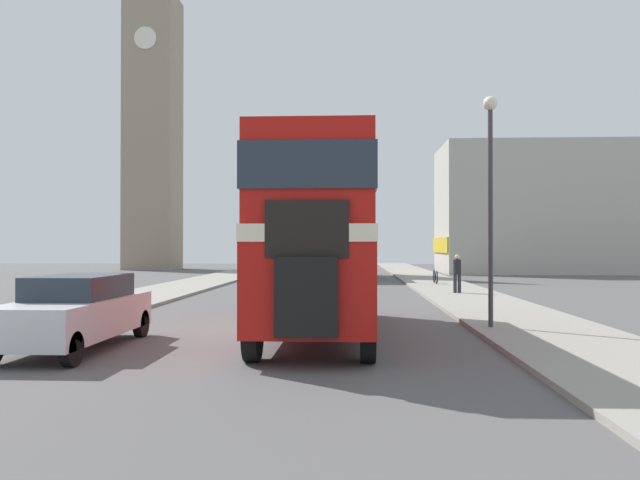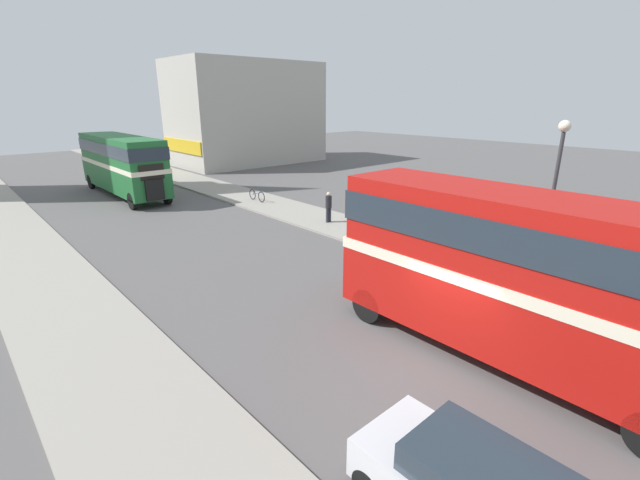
# 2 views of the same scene
# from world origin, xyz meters

# --- Properties ---
(ground_plane) EXTENTS (120.00, 120.00, 0.00)m
(ground_plane) POSITION_xyz_m (0.00, 0.00, 0.00)
(ground_plane) COLOR #565454
(sidewalk_right) EXTENTS (3.50, 120.00, 0.12)m
(sidewalk_right) POSITION_xyz_m (6.75, 0.00, 0.06)
(sidewalk_right) COLOR gray
(sidewalk_right) RESTS_ON ground_plane
(sidewalk_left) EXTENTS (3.50, 120.00, 0.12)m
(sidewalk_left) POSITION_xyz_m (-6.75, 0.00, 0.06)
(sidewalk_left) COLOR gray
(sidewalk_left) RESTS_ON ground_plane
(double_decker_bus) EXTENTS (2.46, 9.31, 4.45)m
(double_decker_bus) POSITION_xyz_m (1.19, -0.82, 2.63)
(double_decker_bus) COLOR #B2140F
(double_decker_bus) RESTS_ON ground_plane
(bus_distant) EXTENTS (2.52, 10.91, 4.15)m
(bus_distant) POSITION_xyz_m (0.87, 26.48, 2.47)
(bus_distant) COLOR #1E602D
(bus_distant) RESTS_ON ground_plane
(car_parked_near) EXTENTS (1.71, 4.60, 1.55)m
(car_parked_near) POSITION_xyz_m (-3.81, -3.27, 0.80)
(car_parked_near) COLOR silver
(car_parked_near) RESTS_ON ground_plane
(pedestrian_walking) EXTENTS (0.34, 0.34, 1.68)m
(pedestrian_walking) POSITION_xyz_m (6.59, 11.49, 1.07)
(pedestrian_walking) COLOR #282833
(pedestrian_walking) RESTS_ON sidewalk_right
(bicycle_on_pavement) EXTENTS (0.05, 1.76, 0.78)m
(bicycle_on_pavement) POSITION_xyz_m (6.57, 18.42, 0.48)
(bicycle_on_pavement) COLOR black
(bicycle_on_pavement) RESTS_ON sidewalk_right
(street_lamp) EXTENTS (0.36, 0.36, 5.86)m
(street_lamp) POSITION_xyz_m (5.49, -0.10, 3.96)
(street_lamp) COLOR #38383D
(street_lamp) RESTS_ON sidewalk_right
(church_tower) EXTENTS (4.71, 4.71, 33.88)m
(church_tower) POSITION_xyz_m (-16.55, 41.11, 17.26)
(church_tower) COLOR gray
(church_tower) RESTS_ON ground_plane
(shop_building_block) EXTENTS (15.11, 8.31, 10.24)m
(shop_building_block) POSITION_xyz_m (16.73, 34.97, 5.12)
(shop_building_block) COLOR #B2ADA3
(shop_building_block) RESTS_ON ground_plane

